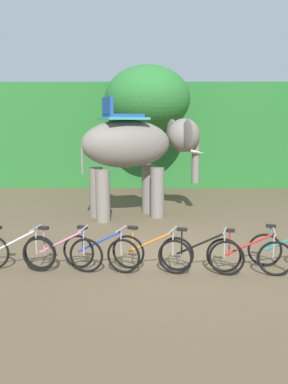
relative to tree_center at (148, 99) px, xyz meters
name	(u,v)px	position (x,y,z in m)	size (l,w,h in m)	color
ground_plane	(179,255)	(0.76, -8.81, -3.98)	(80.00, 80.00, 0.00)	brown
foliage_hedge	(162,134)	(0.76, 4.57, -1.55)	(36.00, 6.00, 4.86)	#28702D
tree_center	(148,99)	(0.00, 0.00, 0.00)	(3.57, 3.57, 5.39)	brown
elephant	(137,148)	(-0.34, -4.63, -1.78)	(4.20, 2.86, 3.78)	slate
bike_white	(16,252)	(-2.66, -9.86, -3.60)	(1.70, 0.52, 0.92)	black
bike_pink	(63,252)	(-1.70, -9.89, -3.60)	(1.69, 0.53, 0.92)	black
bike_blue	(100,252)	(-0.93, -9.87, -3.60)	(1.64, 0.68, 0.92)	black
bike_orange	(151,253)	(0.10, -9.90, -3.60)	(1.64, 0.69, 0.92)	black
bike_black	(201,254)	(1.10, -10.00, -3.60)	(1.66, 0.62, 0.92)	black
bike_red	(249,255)	(2.05, -10.05, -3.60)	(1.68, 0.56, 0.92)	black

